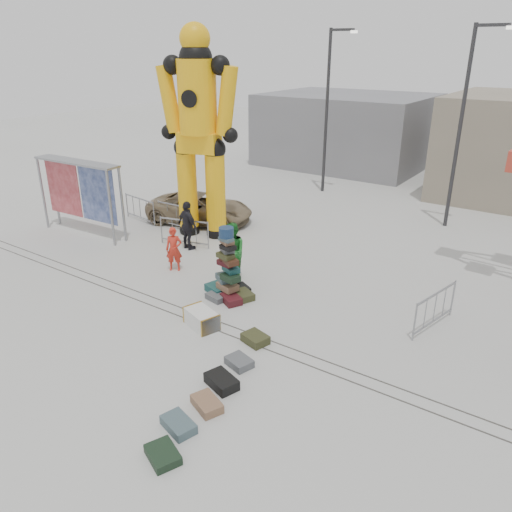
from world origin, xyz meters
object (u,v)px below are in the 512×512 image
Objects in this scene: barricade_dummy_c at (184,232)px; steamer_trunk at (202,319)px; banner_scaffold at (78,180)px; pedestrian_black at (188,226)px; lamp_post_right at (464,120)px; suitcase_tower at (228,277)px; parked_suv at (200,208)px; barricade_dummy_b at (177,217)px; lamp_post_left at (329,104)px; pedestrian_red at (174,249)px; crash_test_dummy at (199,127)px; barricade_wheel_front at (435,310)px; barricade_dummy_a at (140,209)px; pedestrian_green at (232,252)px.

steamer_trunk is at bearing -59.26° from barricade_dummy_c.
banner_scaffold reaches higher than pedestrian_black.
lamp_post_right is 11.87m from suitcase_tower.
parked_suv is (2.93, 3.87, -1.65)m from banner_scaffold.
suitcase_tower is 2.22× the size of steamer_trunk.
barricade_dummy_b is at bearing 156.24° from steamer_trunk.
lamp_post_left is 10.94m from barricade_dummy_c.
suitcase_tower is (3.20, -12.57, -3.85)m from lamp_post_left.
barricade_dummy_b is 4.25m from pedestrian_red.
crash_test_dummy is at bearing -139.67° from lamp_post_right.
parked_suv is (-1.72, 2.70, -0.31)m from pedestrian_black.
barricade_dummy_b is 11.51m from barricade_wheel_front.
lamp_post_left is (-7.00, 2.00, 0.00)m from lamp_post_right.
suitcase_tower is 1.13× the size of barricade_wheel_front.
banner_scaffold is 2.74× the size of pedestrian_red.
pedestrian_red reaches higher than barricade_dummy_a.
lamp_post_right is at bearing 90.46° from suitcase_tower.
steamer_trunk is at bearing -38.62° from pedestrian_green.
lamp_post_left is 7.84× the size of steamer_trunk.
pedestrian_green is at bearing -115.14° from lamp_post_right.
parked_suv is at bearing 79.01° from barricade_dummy_b.
barricade_wheel_front is at bearing 0.07° from barricade_dummy_a.
banner_scaffold is at bearing -141.80° from lamp_post_right.
pedestrian_green is (3.32, -1.31, 0.42)m from barricade_dummy_c.
crash_test_dummy is 4.12× the size of barricade_wheel_front.
lamp_post_right is 4.25× the size of pedestrian_black.
lamp_post_right reaches higher than barricade_dummy_b.
crash_test_dummy is (-4.21, 3.77, 3.71)m from suitcase_tower.
crash_test_dummy is 5.30m from banner_scaffold.
lamp_post_left is 4.14× the size of pedestrian_green.
banner_scaffold is 2.12× the size of barricade_dummy_b.
pedestrian_red is 0.34× the size of parked_suv.
barricade_wheel_front is (8.99, -10.87, -3.93)m from lamp_post_left.
barricade_dummy_c is 2.89m from parked_suv.
pedestrian_green is at bearing 141.39° from suitcase_tower.
pedestrian_red reaches higher than steamer_trunk.
pedestrian_green is (-1.16, 2.97, 0.73)m from steamer_trunk.
barricade_wheel_front is at bearing -19.65° from barricade_dummy_c.
pedestrian_green is 6.08m from parked_suv.
lamp_post_right is 1.75× the size of parked_suv.
barricade_dummy_c is at bearing -94.35° from lamp_post_left.
barricade_dummy_c is at bearing 169.27° from suitcase_tower.
barricade_dummy_a and barricade_dummy_c have the same top height.
crash_test_dummy reaches higher than pedestrian_red.
barricade_dummy_c is at bearing -9.27° from barricade_dummy_a.
lamp_post_right is 1.89× the size of banner_scaffold.
barricade_dummy_b is (-2.35, -8.91, -3.93)m from lamp_post_left.
pedestrian_green is (-0.65, 1.08, 0.33)m from suitcase_tower.
pedestrian_red is at bearing -8.80° from banner_scaffold.
pedestrian_black is at bearing 99.88° from barricade_wheel_front.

